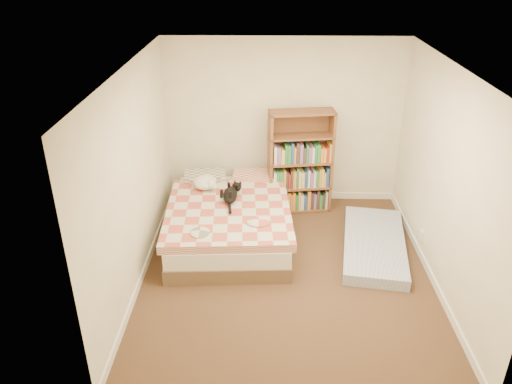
{
  "coord_description": "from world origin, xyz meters",
  "views": [
    {
      "loc": [
        -0.27,
        -5.07,
        3.65
      ],
      "look_at": [
        -0.38,
        0.3,
        0.95
      ],
      "focal_mm": 35.0,
      "sensor_mm": 36.0,
      "label": 1
    }
  ],
  "objects_px": {
    "bed": "(229,218)",
    "white_dog": "(206,182)",
    "black_cat": "(231,194)",
    "bookshelf": "(299,174)",
    "floor_mattress": "(374,244)"
  },
  "relations": [
    {
      "from": "black_cat",
      "to": "white_dog",
      "type": "relative_size",
      "value": 1.95
    },
    {
      "from": "black_cat",
      "to": "white_dog",
      "type": "distance_m",
      "value": 0.48
    },
    {
      "from": "bed",
      "to": "bookshelf",
      "type": "distance_m",
      "value": 1.32
    },
    {
      "from": "bed",
      "to": "floor_mattress",
      "type": "distance_m",
      "value": 1.97
    },
    {
      "from": "floor_mattress",
      "to": "black_cat",
      "type": "height_order",
      "value": "black_cat"
    },
    {
      "from": "bed",
      "to": "black_cat",
      "type": "bearing_deg",
      "value": 74.45
    },
    {
      "from": "bed",
      "to": "floor_mattress",
      "type": "bearing_deg",
      "value": -12.41
    },
    {
      "from": "bed",
      "to": "white_dog",
      "type": "distance_m",
      "value": 0.64
    },
    {
      "from": "bookshelf",
      "to": "white_dog",
      "type": "distance_m",
      "value": 1.41
    },
    {
      "from": "bed",
      "to": "white_dog",
      "type": "bearing_deg",
      "value": 128.27
    },
    {
      "from": "floor_mattress",
      "to": "black_cat",
      "type": "xyz_separation_m",
      "value": [
        -1.91,
        0.42,
        0.52
      ]
    },
    {
      "from": "bookshelf",
      "to": "white_dog",
      "type": "bearing_deg",
      "value": -170.38
    },
    {
      "from": "bookshelf",
      "to": "black_cat",
      "type": "distance_m",
      "value": 1.22
    },
    {
      "from": "bookshelf",
      "to": "white_dog",
      "type": "relative_size",
      "value": 4.13
    },
    {
      "from": "black_cat",
      "to": "white_dog",
      "type": "bearing_deg",
      "value": 158.8
    }
  ]
}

